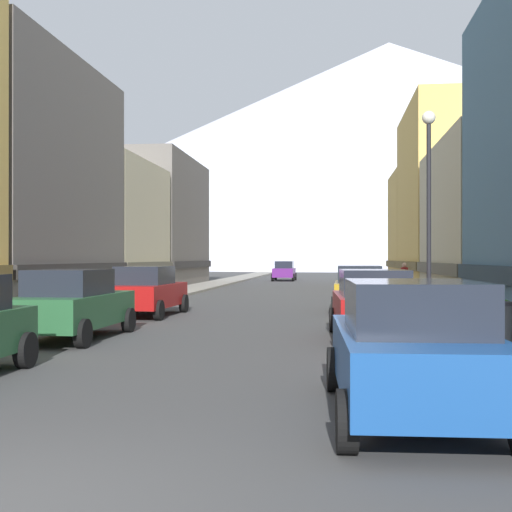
{
  "coord_description": "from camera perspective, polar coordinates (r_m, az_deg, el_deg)",
  "views": [
    {
      "loc": [
        2.8,
        -4.97,
        2.07
      ],
      "look_at": [
        -0.7,
        25.08,
        2.16
      ],
      "focal_mm": 46.42,
      "sensor_mm": 36.0,
      "label": 1
    }
  ],
  "objects": [
    {
      "name": "pedestrian_0",
      "position": [
        32.9,
        12.67,
        -2.15
      ],
      "size": [
        0.36,
        0.36,
        1.69
      ],
      "color": "maroon",
      "rests_on": "sidewalk_right"
    },
    {
      "name": "storefront_right_4",
      "position": [
        54.52,
        15.76,
        2.12
      ],
      "size": [
        8.17,
        8.19,
        8.81
      ],
      "color": "#D8B259",
      "rests_on": "ground"
    },
    {
      "name": "mountain_backdrop",
      "position": [
        269.11,
        11.39,
        8.71
      ],
      "size": [
        343.63,
        343.63,
        87.22
      ],
      "primitive_type": "cone",
      "color": "silver",
      "rests_on": "ground"
    },
    {
      "name": "trash_bin_right",
      "position": [
        15.25,
        20.18,
        -5.53
      ],
      "size": [
        0.59,
        0.59,
        0.98
      ],
      "color": "#4C5156",
      "rests_on": "sidewalk_right"
    },
    {
      "name": "car_left_1",
      "position": [
        17.51,
        -15.55,
        -4.0
      ],
      "size": [
        2.1,
        4.42,
        1.78
      ],
      "color": "#265933",
      "rests_on": "ground"
    },
    {
      "name": "storefront_left_4",
      "position": [
        50.22,
        -9.91,
        2.68
      ],
      "size": [
        8.28,
        12.86,
        9.47
      ],
      "color": "#66605B",
      "rests_on": "ground"
    },
    {
      "name": "car_right_2",
      "position": [
        25.62,
        8.89,
        -2.79
      ],
      "size": [
        2.13,
        4.43,
        1.78
      ],
      "color": "#B28419",
      "rests_on": "ground"
    },
    {
      "name": "car_left_2",
      "position": [
        23.91,
        -9.4,
        -2.98
      ],
      "size": [
        2.17,
        4.45,
        1.78
      ],
      "color": "#9E1111",
      "rests_on": "ground"
    },
    {
      "name": "car_right_0",
      "position": [
        8.82,
        13.25,
        -7.79
      ],
      "size": [
        2.21,
        4.47,
        1.78
      ],
      "color": "#19478C",
      "rests_on": "ground"
    },
    {
      "name": "storefront_right_3",
      "position": [
        44.41,
        17.76,
        4.48
      ],
      "size": [
        7.98,
        12.29,
        11.69
      ],
      "color": "#D8B259",
      "rests_on": "ground"
    },
    {
      "name": "streetlamp_right",
      "position": [
        18.37,
        14.67,
        5.82
      ],
      "size": [
        0.36,
        0.36,
        5.86
      ],
      "color": "black",
      "rests_on": "sidewalk_right"
    },
    {
      "name": "sidewalk_right",
      "position": [
        40.17,
        11.58,
        -3.02
      ],
      "size": [
        2.5,
        100.0,
        0.15
      ],
      "primitive_type": "cube",
      "color": "gray",
      "rests_on": "ground"
    },
    {
      "name": "sidewalk_left",
      "position": [
        41.03,
        -6.11,
        -2.96
      ],
      "size": [
        2.5,
        100.0,
        0.15
      ],
      "primitive_type": "cube",
      "color": "gray",
      "rests_on": "ground"
    },
    {
      "name": "car_driving_0",
      "position": [
        60.18,
        2.45,
        -1.29
      ],
      "size": [
        2.06,
        4.4,
        1.78
      ],
      "color": "#591E72",
      "rests_on": "ground"
    },
    {
      "name": "storefront_left_3",
      "position": [
        39.04,
        -13.73,
        2.12
      ],
      "size": [
        6.87,
        9.26,
        7.54
      ],
      "color": "beige",
      "rests_on": "ground"
    },
    {
      "name": "potted_plant_2",
      "position": [
        22.83,
        -18.83,
        -3.97
      ],
      "size": [
        0.47,
        0.47,
        0.79
      ],
      "color": "gray",
      "rests_on": "sidewalk_left"
    },
    {
      "name": "potted_plant_1",
      "position": [
        17.56,
        20.54,
        -4.92
      ],
      "size": [
        0.59,
        0.59,
        0.9
      ],
      "color": "gray",
      "rests_on": "sidewalk_right"
    },
    {
      "name": "car_right_1",
      "position": [
        16.98,
        10.05,
        -4.12
      ],
      "size": [
        2.22,
        4.47,
        1.78
      ],
      "color": "#9E1111",
      "rests_on": "ground"
    }
  ]
}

